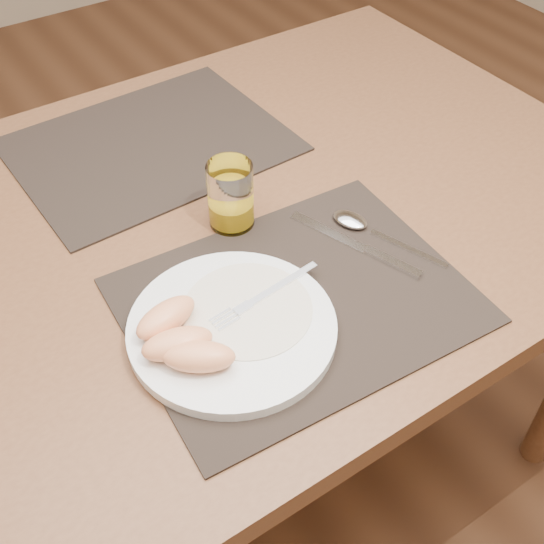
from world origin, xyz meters
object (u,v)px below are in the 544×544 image
(table, at_px, (206,258))
(placemat_far, at_px, (150,145))
(fork, at_px, (257,299))
(spoon, at_px, (359,224))
(plate, at_px, (232,328))
(placemat_near, at_px, (297,300))
(knife, at_px, (365,249))
(juice_glass, at_px, (231,198))

(table, height_order, placemat_far, placemat_far)
(table, relative_size, fork, 7.99)
(placemat_far, xyz_separation_m, spoon, (0.16, -0.37, 0.01))
(placemat_far, bearing_deg, plate, -102.95)
(table, height_order, placemat_near, placemat_near)
(plate, bearing_deg, fork, 18.27)
(table, xyz_separation_m, knife, (0.16, -0.20, 0.09))
(fork, xyz_separation_m, juice_glass, (0.06, 0.17, 0.03))
(placemat_far, distance_m, knife, 0.44)
(placemat_far, xyz_separation_m, plate, (-0.10, -0.44, 0.01))
(placemat_far, relative_size, spoon, 2.40)
(placemat_near, relative_size, fork, 2.57)
(table, distance_m, placemat_far, 0.24)
(fork, bearing_deg, table, 81.23)
(placemat_far, height_order, knife, knife)
(placemat_far, height_order, plate, plate)
(placemat_far, xyz_separation_m, juice_glass, (0.01, -0.25, 0.05))
(spoon, height_order, juice_glass, juice_glass)
(placemat_far, bearing_deg, fork, -97.02)
(knife, height_order, juice_glass, juice_glass)
(table, bearing_deg, placemat_near, -84.21)
(table, relative_size, juice_glass, 13.53)
(juice_glass, bearing_deg, placemat_far, 92.59)
(table, relative_size, placemat_near, 3.11)
(placemat_far, distance_m, fork, 0.43)
(placemat_near, height_order, fork, fork)
(placemat_near, xyz_separation_m, placemat_far, (-0.00, 0.44, 0.00))
(placemat_near, distance_m, placemat_far, 0.44)
(placemat_near, bearing_deg, knife, 9.66)
(table, relative_size, plate, 5.19)
(fork, height_order, juice_glass, juice_glass)
(table, distance_m, spoon, 0.26)
(knife, xyz_separation_m, juice_glass, (-0.13, 0.16, 0.04))
(table, distance_m, plate, 0.25)
(juice_glass, bearing_deg, fork, -110.52)
(table, bearing_deg, plate, -110.06)
(table, xyz_separation_m, juice_glass, (0.03, -0.03, 0.13))
(plate, height_order, spoon, plate)
(table, bearing_deg, knife, -50.91)
(table, bearing_deg, spoon, -38.98)
(plate, height_order, juice_glass, juice_glass)
(knife, bearing_deg, placemat_near, -170.34)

